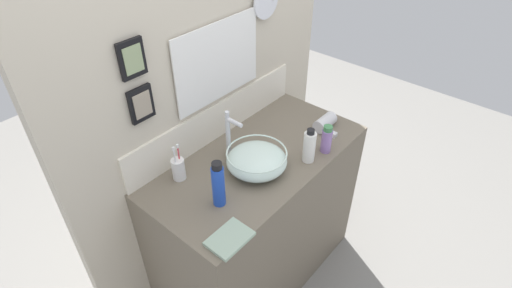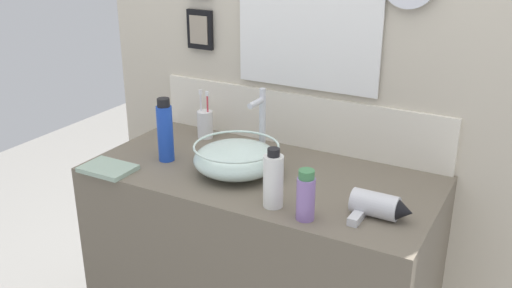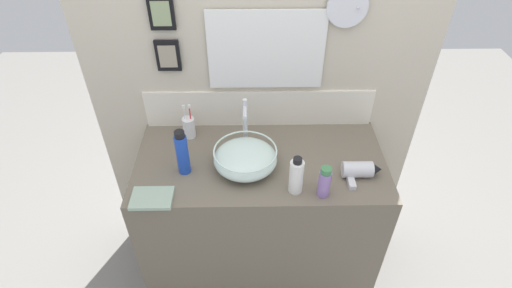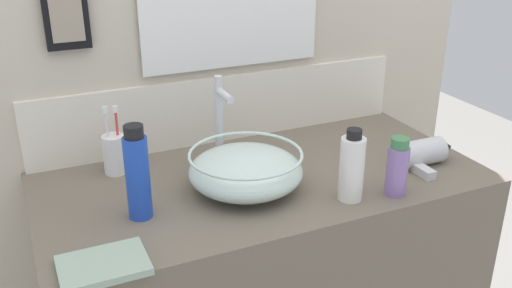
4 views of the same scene
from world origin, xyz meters
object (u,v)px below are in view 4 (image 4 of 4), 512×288
object	(u,v)px
shampoo_bottle	(397,168)
hand_towel	(103,265)
faucet	(220,116)
toothbrush_cup	(115,154)
glass_bowl_sink	(246,170)
hair_drier	(425,153)
soap_dispenser	(352,167)
lotion_bottle	(137,174)

from	to	relation	value
shampoo_bottle	hand_towel	bearing A→B (deg)	-178.57
faucet	hand_towel	bearing A→B (deg)	-137.11
toothbrush_cup	shampoo_bottle	distance (m)	0.74
shampoo_bottle	hand_towel	distance (m)	0.73
hand_towel	glass_bowl_sink	bearing A→B (deg)	26.18
hair_drier	soap_dispenser	distance (m)	0.32
glass_bowl_sink	toothbrush_cup	bearing A→B (deg)	140.28
soap_dispenser	hair_drier	bearing A→B (deg)	15.60
shampoo_bottle	lotion_bottle	bearing A→B (deg)	165.81
hair_drier	lotion_bottle	bearing A→B (deg)	176.75
shampoo_bottle	hand_towel	size ratio (longest dim) A/B	0.87
faucet	hand_towel	distance (m)	0.56
hair_drier	toothbrush_cup	bearing A→B (deg)	159.26
glass_bowl_sink	shampoo_bottle	world-z (taller)	shampoo_bottle
faucet	shampoo_bottle	bearing A→B (deg)	-46.42
glass_bowl_sink	lotion_bottle	bearing A→B (deg)	-175.40
toothbrush_cup	hand_towel	distance (m)	0.45
faucet	hair_drier	world-z (taller)	faucet
toothbrush_cup	hand_towel	bearing A→B (deg)	-104.85
glass_bowl_sink	hand_towel	size ratio (longest dim) A/B	1.65
faucet	toothbrush_cup	bearing A→B (deg)	167.75
toothbrush_cup	shampoo_bottle	xyz separation A→B (m)	(0.62, -0.41, 0.02)
hair_drier	hand_towel	size ratio (longest dim) A/B	1.01
shampoo_bottle	hair_drier	bearing A→B (deg)	31.06
lotion_bottle	hand_towel	xyz separation A→B (m)	(-0.12, -0.17, -0.10)
soap_dispenser	faucet	bearing A→B (deg)	123.71
faucet	hair_drier	size ratio (longest dim) A/B	1.42
lotion_bottle	faucet	bearing A→B (deg)	35.22
glass_bowl_sink	hand_towel	distance (m)	0.45
lotion_bottle	shampoo_bottle	size ratio (longest dim) A/B	1.50
toothbrush_cup	shampoo_bottle	bearing A→B (deg)	-33.75
glass_bowl_sink	soap_dispenser	distance (m)	0.27
faucet	lotion_bottle	world-z (taller)	faucet
soap_dispenser	hand_towel	world-z (taller)	soap_dispenser
lotion_bottle	soap_dispenser	distance (m)	0.51
glass_bowl_sink	soap_dispenser	xyz separation A→B (m)	(0.22, -0.15, 0.03)
glass_bowl_sink	hair_drier	xyz separation A→B (m)	(0.52, -0.07, -0.02)
hair_drier	hand_towel	xyz separation A→B (m)	(-0.91, -0.13, -0.03)
shampoo_bottle	hand_towel	xyz separation A→B (m)	(-0.73, -0.02, -0.07)
soap_dispenser	hand_towel	size ratio (longest dim) A/B	1.05
hair_drier	lotion_bottle	xyz separation A→B (m)	(-0.79, 0.05, 0.07)
lotion_bottle	toothbrush_cup	bearing A→B (deg)	91.17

